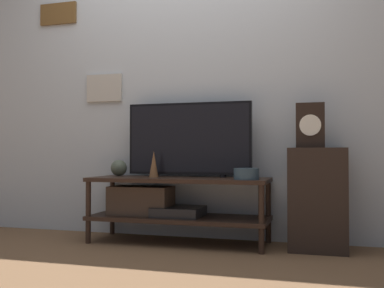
{
  "coord_description": "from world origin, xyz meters",
  "views": [
    {
      "loc": [
        1.05,
        -2.97,
        0.67
      ],
      "look_at": [
        0.11,
        0.27,
        0.75
      ],
      "focal_mm": 42.0,
      "sensor_mm": 36.0,
      "label": 1
    }
  ],
  "objects_px": {
    "vase_round_glass": "(119,168)",
    "mantel_clock": "(310,126)",
    "television": "(189,139)",
    "vase_slim_bronze": "(154,164)",
    "vase_wide_bowl": "(246,174)"
  },
  "relations": [
    {
      "from": "mantel_clock",
      "to": "television",
      "type": "bearing_deg",
      "value": 176.5
    },
    {
      "from": "vase_slim_bronze",
      "to": "mantel_clock",
      "type": "xyz_separation_m",
      "value": [
        1.17,
        0.05,
        0.28
      ]
    },
    {
      "from": "television",
      "to": "vase_wide_bowl",
      "type": "bearing_deg",
      "value": -24.57
    },
    {
      "from": "vase_slim_bronze",
      "to": "vase_wide_bowl",
      "type": "relative_size",
      "value": 1.14
    },
    {
      "from": "vase_slim_bronze",
      "to": "mantel_clock",
      "type": "distance_m",
      "value": 1.2
    },
    {
      "from": "television",
      "to": "vase_slim_bronze",
      "type": "xyz_separation_m",
      "value": [
        -0.25,
        -0.11,
        -0.2
      ]
    },
    {
      "from": "vase_wide_bowl",
      "to": "vase_round_glass",
      "type": "bearing_deg",
      "value": 168.88
    },
    {
      "from": "television",
      "to": "vase_slim_bronze",
      "type": "bearing_deg",
      "value": -156.68
    },
    {
      "from": "vase_round_glass",
      "to": "television",
      "type": "bearing_deg",
      "value": 1.06
    },
    {
      "from": "vase_slim_bronze",
      "to": "vase_wide_bowl",
      "type": "distance_m",
      "value": 0.75
    },
    {
      "from": "television",
      "to": "vase_wide_bowl",
      "type": "xyz_separation_m",
      "value": [
        0.49,
        -0.22,
        -0.26
      ]
    },
    {
      "from": "vase_slim_bronze",
      "to": "mantel_clock",
      "type": "bearing_deg",
      "value": 2.52
    },
    {
      "from": "vase_round_glass",
      "to": "mantel_clock",
      "type": "xyz_separation_m",
      "value": [
        1.51,
        -0.05,
        0.32
      ]
    },
    {
      "from": "vase_round_glass",
      "to": "mantel_clock",
      "type": "relative_size",
      "value": 0.41
    },
    {
      "from": "television",
      "to": "vase_round_glass",
      "type": "xyz_separation_m",
      "value": [
        -0.59,
        -0.01,
        -0.23
      ]
    }
  ]
}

